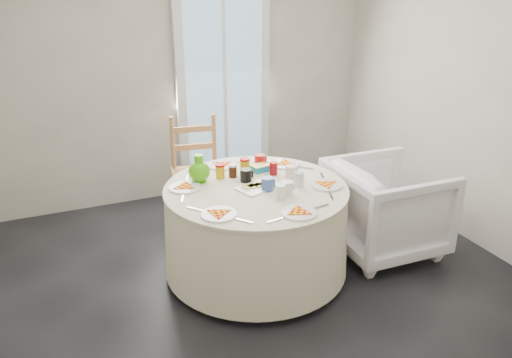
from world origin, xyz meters
name	(u,v)px	position (x,y,z in m)	size (l,w,h in m)	color
floor	(264,289)	(0.00, 0.00, 0.00)	(4.00, 4.00, 0.00)	black
wall_back	(184,72)	(0.00, 2.00, 1.30)	(4.00, 0.02, 2.60)	#BCB5A3
wall_right	(492,96)	(2.00, 0.00, 1.30)	(0.02, 4.00, 2.60)	#BCB5A3
glass_door	(224,94)	(0.40, 1.95, 1.05)	(1.00, 0.08, 2.10)	silver
table	(256,230)	(0.04, 0.25, 0.38)	(1.41, 1.41, 0.72)	beige
wooden_chair	(198,177)	(-0.13, 1.24, 0.47)	(0.45, 0.43, 1.02)	#B7774B
armchair	(386,208)	(1.18, 0.14, 0.39)	(0.84, 0.79, 0.87)	white
place_settings	(256,183)	(0.04, 0.25, 0.77)	(1.30, 1.30, 0.02)	white
jar_cluster	(246,166)	(0.05, 0.48, 0.82)	(0.47, 0.24, 0.14)	#91570F
butter_tub	(260,165)	(0.20, 0.53, 0.79)	(0.14, 0.10, 0.06)	teal
green_pitcher	(199,165)	(-0.32, 0.52, 0.87)	(0.16, 0.16, 0.21)	#49B80D
cheese_platter	(258,183)	(0.04, 0.23, 0.77)	(0.31, 0.20, 0.04)	white
mugs_glasses	(274,174)	(0.19, 0.26, 0.81)	(0.66, 0.66, 0.12)	#B2B2B2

